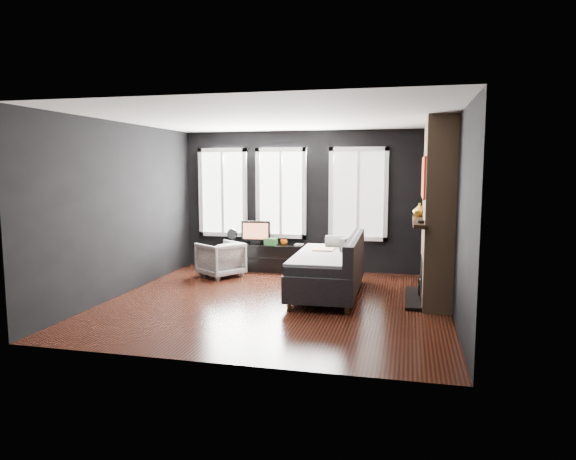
% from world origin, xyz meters
% --- Properties ---
extents(floor, '(5.00, 5.00, 0.00)m').
position_xyz_m(floor, '(0.00, 0.00, 0.00)').
color(floor, black).
rests_on(floor, ground).
extents(ceiling, '(5.00, 5.00, 0.00)m').
position_xyz_m(ceiling, '(0.00, 0.00, 2.70)').
color(ceiling, white).
rests_on(ceiling, ground).
extents(wall_back, '(5.00, 0.02, 2.70)m').
position_xyz_m(wall_back, '(0.00, 2.50, 1.35)').
color(wall_back, black).
rests_on(wall_back, ground).
extents(wall_left, '(0.02, 5.00, 2.70)m').
position_xyz_m(wall_left, '(-2.50, 0.00, 1.35)').
color(wall_left, black).
rests_on(wall_left, ground).
extents(wall_right, '(0.02, 5.00, 2.70)m').
position_xyz_m(wall_right, '(2.50, 0.00, 1.35)').
color(wall_right, black).
rests_on(wall_right, ground).
extents(windows, '(4.00, 0.16, 1.76)m').
position_xyz_m(windows, '(-0.45, 2.46, 2.38)').
color(windows, white).
rests_on(windows, wall_back).
extents(fireplace, '(0.70, 1.62, 2.70)m').
position_xyz_m(fireplace, '(2.30, 0.60, 1.35)').
color(fireplace, '#93724C').
rests_on(fireplace, floor).
extents(sofa, '(1.15, 2.22, 0.95)m').
position_xyz_m(sofa, '(0.67, 0.60, 0.47)').
color(sofa, '#262628').
rests_on(sofa, floor).
extents(stripe_pillow, '(0.14, 0.38, 0.37)m').
position_xyz_m(stripe_pillow, '(0.90, 0.95, 0.68)').
color(stripe_pillow, gray).
rests_on(stripe_pillow, sofa).
extents(armchair, '(0.92, 0.94, 0.71)m').
position_xyz_m(armchair, '(-1.46, 1.51, 0.36)').
color(armchair, silver).
rests_on(armchair, floor).
extents(media_console, '(1.53, 0.57, 0.52)m').
position_xyz_m(media_console, '(-0.81, 2.24, 0.26)').
color(media_console, black).
rests_on(media_console, floor).
extents(monitor, '(0.58, 0.17, 0.51)m').
position_xyz_m(monitor, '(-1.00, 2.24, 0.77)').
color(monitor, black).
rests_on(monitor, media_console).
extents(desk_fan, '(0.26, 0.26, 0.30)m').
position_xyz_m(desk_fan, '(-1.47, 2.20, 0.67)').
color(desk_fan, gray).
rests_on(desk_fan, media_console).
extents(mug, '(0.16, 0.14, 0.13)m').
position_xyz_m(mug, '(-0.44, 2.25, 0.58)').
color(mug, '#DC5B0C').
rests_on(mug, media_console).
extents(book, '(0.17, 0.03, 0.23)m').
position_xyz_m(book, '(-0.23, 2.30, 0.63)').
color(book, '#BBB595').
rests_on(book, media_console).
extents(storage_box, '(0.25, 0.18, 0.13)m').
position_xyz_m(storage_box, '(-0.68, 2.19, 0.58)').
color(storage_box, '#36793A').
rests_on(storage_box, media_console).
extents(mantel_vase, '(0.25, 0.26, 0.20)m').
position_xyz_m(mantel_vase, '(2.05, 1.05, 1.33)').
color(mantel_vase, '#C48629').
rests_on(mantel_vase, fireplace).
extents(mantel_clock, '(0.12, 0.12, 0.04)m').
position_xyz_m(mantel_clock, '(2.05, 0.05, 1.25)').
color(mantel_clock, black).
rests_on(mantel_clock, fireplace).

